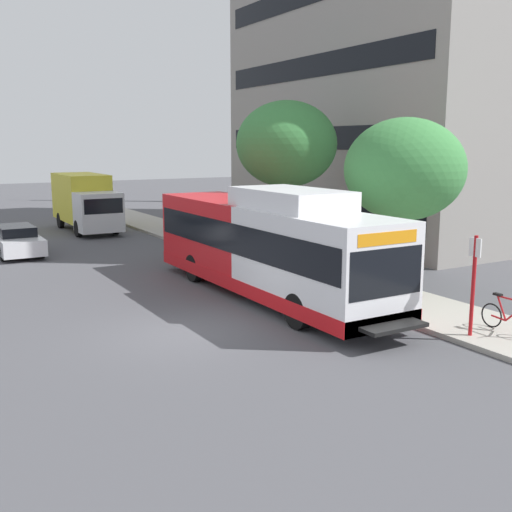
% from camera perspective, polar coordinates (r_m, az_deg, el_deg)
% --- Properties ---
extents(ground_plane, '(120.00, 120.00, 0.00)m').
position_cam_1_polar(ground_plane, '(23.95, -14.18, -1.94)').
color(ground_plane, '#4C4C51').
extents(sidewalk_curb, '(3.00, 56.00, 0.14)m').
position_cam_1_polar(sidewalk_curb, '(25.00, 2.73, -0.95)').
color(sidewalk_curb, '#A8A399').
rests_on(sidewalk_curb, ground).
extents(transit_bus, '(2.58, 12.25, 3.65)m').
position_cam_1_polar(transit_bus, '(20.03, 1.02, 0.95)').
color(transit_bus, white).
rests_on(transit_bus, ground).
extents(bus_stop_sign_pole, '(0.10, 0.36, 2.60)m').
position_cam_1_polar(bus_stop_sign_pole, '(16.45, 19.62, -1.95)').
color(bus_stop_sign_pole, red).
rests_on(bus_stop_sign_pole, sidewalk_curb).
extents(bicycle_parked, '(0.52, 1.76, 1.02)m').
position_cam_1_polar(bicycle_parked, '(17.29, 22.55, -5.27)').
color(bicycle_parked, black).
rests_on(bicycle_parked, sidewalk_curb).
extents(street_tree_near_stop, '(3.94, 3.94, 5.71)m').
position_cam_1_polar(street_tree_near_stop, '(20.75, 13.67, 7.83)').
color(street_tree_near_stop, '#4C3823').
rests_on(street_tree_near_stop, sidewalk_curb).
extents(street_tree_mid_block, '(4.30, 4.30, 6.67)m').
position_cam_1_polar(street_tree_mid_block, '(26.49, 2.86, 10.36)').
color(street_tree_mid_block, '#4C3823').
rests_on(street_tree_mid_block, sidewalk_curb).
extents(parked_car_far_lane, '(1.80, 4.50, 1.33)m').
position_cam_1_polar(parked_car_far_lane, '(29.90, -21.41, 1.37)').
color(parked_car_far_lane, silver).
rests_on(parked_car_far_lane, ground).
extents(box_truck_background, '(2.32, 7.01, 3.25)m').
position_cam_1_polar(box_truck_background, '(36.80, -15.64, 4.97)').
color(box_truck_background, silver).
rests_on(box_truck_background, ground).
extents(lattice_comm_tower, '(1.10, 1.10, 24.95)m').
position_cam_1_polar(lattice_comm_tower, '(52.69, 2.43, 13.90)').
color(lattice_comm_tower, '#B7B7BC').
rests_on(lattice_comm_tower, ground).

